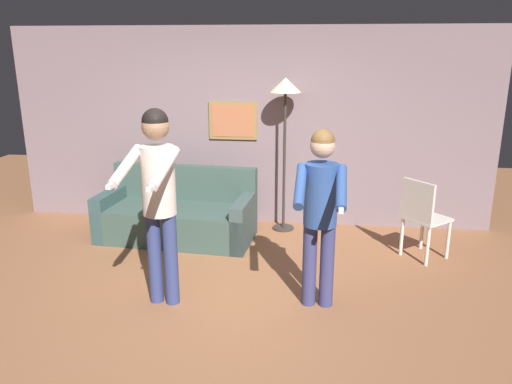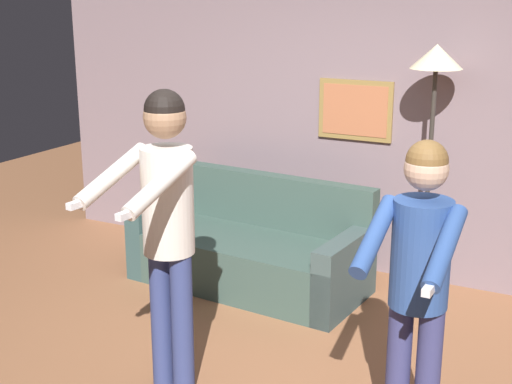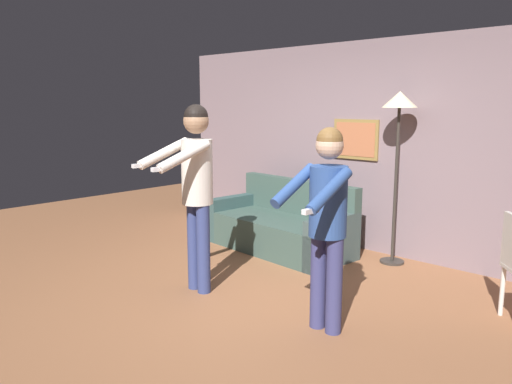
% 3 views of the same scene
% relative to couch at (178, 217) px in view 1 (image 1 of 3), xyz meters
% --- Properties ---
extents(ground_plane, '(12.00, 12.00, 0.00)m').
position_rel_couch_xyz_m(ground_plane, '(0.81, -1.50, -0.28)').
color(ground_plane, '#925D3D').
extents(back_wall_assembly, '(6.40, 0.09, 2.60)m').
position_rel_couch_xyz_m(back_wall_assembly, '(0.81, 0.77, 1.02)').
color(back_wall_assembly, slate).
rests_on(back_wall_assembly, ground_plane).
extents(couch, '(1.96, 1.00, 0.87)m').
position_rel_couch_xyz_m(couch, '(0.00, 0.00, 0.00)').
color(couch, '#3A5148').
rests_on(couch, ground_plane).
extents(torchiere_lamp, '(0.39, 0.39, 1.97)m').
position_rel_couch_xyz_m(torchiere_lamp, '(1.30, 0.47, 1.42)').
color(torchiere_lamp, '#332D28').
rests_on(torchiere_lamp, ground_plane).
extents(person_standing_left, '(0.48, 0.75, 1.83)m').
position_rel_couch_xyz_m(person_standing_left, '(0.32, -1.66, 0.85)').
color(person_standing_left, navy).
rests_on(person_standing_left, ground_plane).
extents(person_standing_right, '(0.44, 0.67, 1.66)m').
position_rel_couch_xyz_m(person_standing_right, '(1.76, -1.53, 0.72)').
color(person_standing_right, navy).
rests_on(person_standing_right, ground_plane).
extents(dining_chair_distant, '(0.59, 0.59, 0.93)m').
position_rel_couch_xyz_m(dining_chair_distant, '(2.91, -0.30, 0.25)').
color(dining_chair_distant, silver).
rests_on(dining_chair_distant, ground_plane).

